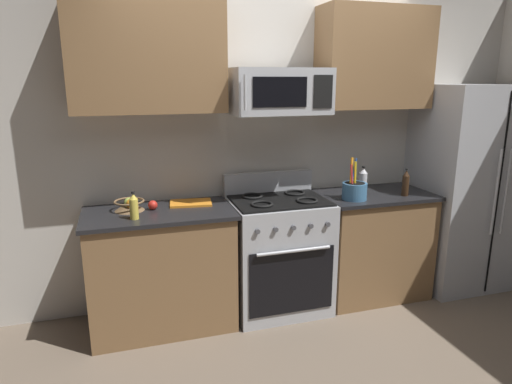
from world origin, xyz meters
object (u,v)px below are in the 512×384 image
Objects in this scene: microwave at (279,91)px; utensil_crock at (354,190)px; bottle_soy at (406,183)px; bottle_vinegar at (363,179)px; range_oven at (278,253)px; bottle_oil at (134,207)px; refrigerator at (468,187)px; fruit_basket at (130,204)px; cutting_board at (191,203)px; apple_loose at (153,205)px.

microwave is 0.98m from utensil_crock.
bottle_vinegar is (-0.24, 0.27, -0.01)m from bottle_soy.
range_oven is 1.23m from bottle_oil.
utensil_crock is (0.59, -0.12, 0.51)m from range_oven.
refrigerator is at bearing -8.42° from bottle_vinegar.
range_oven is 4.99× the size of fruit_basket.
microwave reaches higher than bottle_oil.
utensil_crock is at bearing -10.95° from cutting_board.
bottle_soy reaches higher than cutting_board.
cutting_board is (-1.27, 0.24, -0.07)m from utensil_crock.
microwave reaches higher than refrigerator.
fruit_basket is (-1.13, 0.07, 0.48)m from range_oven.
range_oven is at bearing -3.55° from fruit_basket.
microwave is 3.33× the size of fruit_basket.
fruit_basket is 0.96× the size of bottle_soy.
apple_loose is at bearing -7.27° from fruit_basket.
range_oven is 0.61× the size of refrigerator.
range_oven is 0.98m from bottle_vinegar.
range_oven reaches higher than apple_loose.
bottle_oil is (0.02, -0.21, 0.04)m from fruit_basket.
cutting_board is 1.38× the size of bottle_soy.
apple_loose is (-0.96, 0.05, 0.47)m from range_oven.
fruit_basket is at bearing 172.73° from apple_loose.
apple_loose is (-1.55, 0.17, -0.04)m from utensil_crock.
utensil_crock is at bearing 0.77° from bottle_oil.
range_oven reaches higher than fruit_basket.
bottle_soy is at bearing -5.55° from fruit_basket.
apple_loose is at bearing 173.76° from utensil_crock.
refrigerator is 8.62× the size of bottle_vinegar.
range_oven is 1.23m from fruit_basket.
bottle_soy is (1.05, -0.17, -0.74)m from microwave.
utensil_crock is (-1.20, -0.10, 0.09)m from refrigerator.
fruit_basket is 1.13× the size of bottle_oil.
range_oven is at bearing 172.32° from bottle_soy.
bottle_soy is 1.09× the size of bottle_vinegar.
refrigerator is 2.92m from fruit_basket.
range_oven is 5.63× the size of bottle_oil.
fruit_basket is at bearing 178.29° from refrigerator.
bottle_vinegar is at bearing 2.55° from apple_loose.
fruit_basket is at bearing 176.45° from range_oven.
fruit_basket is at bearing 96.38° from bottle_oil.
bottle_vinegar is (-0.98, 0.15, 0.11)m from refrigerator.
cutting_board is (-0.67, 0.10, -0.83)m from microwave.
bottle_soy is (2.15, 0.00, 0.02)m from bottle_oil.
cutting_board is (0.29, 0.07, -0.03)m from apple_loose.
microwave is (-0.00, 0.03, 1.28)m from range_oven.
range_oven is at bearing -171.03° from bottle_vinegar.
utensil_crock is 4.80× the size of apple_loose.
microwave is 1.26m from apple_loose.
range_oven is 0.79m from utensil_crock.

